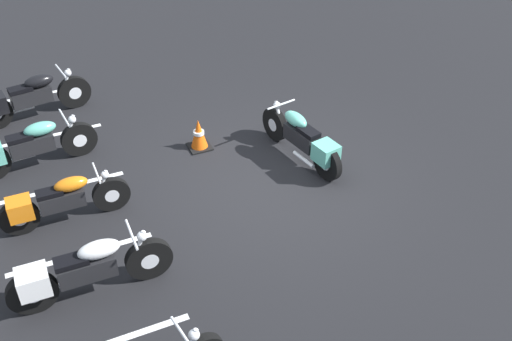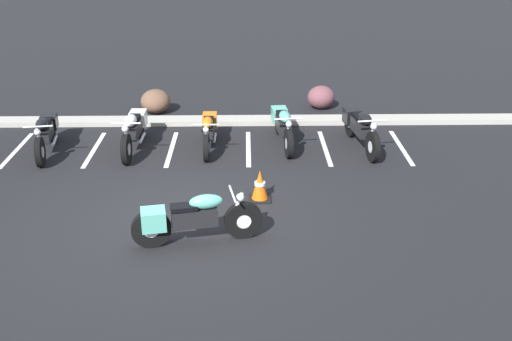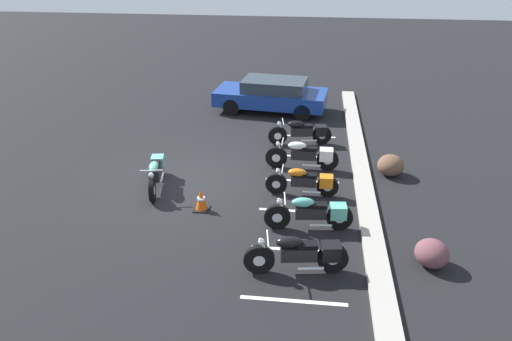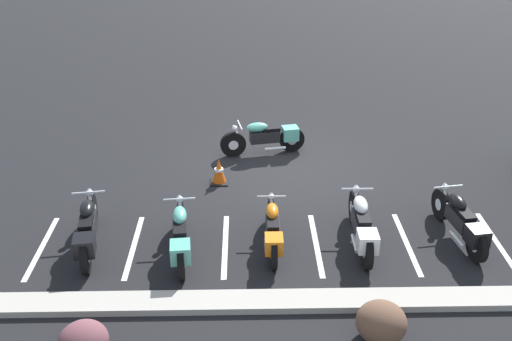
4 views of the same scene
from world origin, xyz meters
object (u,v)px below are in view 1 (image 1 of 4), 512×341
parked_bike_4 (28,98)px  traffic_cone (199,135)px  parked_bike_1 (82,271)px  parked_bike_3 (28,147)px  parked_bike_2 (58,201)px  motorcycle_teal_featured (304,139)px

parked_bike_4 → traffic_cone: size_ratio=3.77×
parked_bike_1 → traffic_cone: parked_bike_1 is taller
parked_bike_4 → parked_bike_1: bearing=-97.6°
parked_bike_1 → parked_bike_3: size_ratio=1.03×
parked_bike_3 → traffic_cone: 2.92m
parked_bike_4 → traffic_cone: 3.50m
parked_bike_3 → parked_bike_4: parked_bike_4 is taller
parked_bike_4 → parked_bike_2: bearing=-98.1°
parked_bike_3 → traffic_cone: (-0.59, -2.85, -0.17)m
motorcycle_teal_featured → parked_bike_4: (3.44, 4.16, 0.02)m
motorcycle_teal_featured → parked_bike_3: size_ratio=0.99×
parked_bike_2 → parked_bike_4: (3.39, -0.00, 0.05)m
parked_bike_3 → traffic_cone: parked_bike_3 is taller
parked_bike_2 → parked_bike_4: parked_bike_4 is taller
motorcycle_teal_featured → parked_bike_2: 4.16m
parked_bike_4 → motorcycle_teal_featured: bearing=-47.6°
parked_bike_2 → traffic_cone: 2.85m
parked_bike_2 → parked_bike_3: 1.69m
parked_bike_2 → parked_bike_4: bearing=90.3°
parked_bike_3 → parked_bike_4: (1.72, -0.22, 0.01)m
parked_bike_1 → parked_bike_4: 5.04m
motorcycle_teal_featured → parked_bike_1: parked_bike_1 is taller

